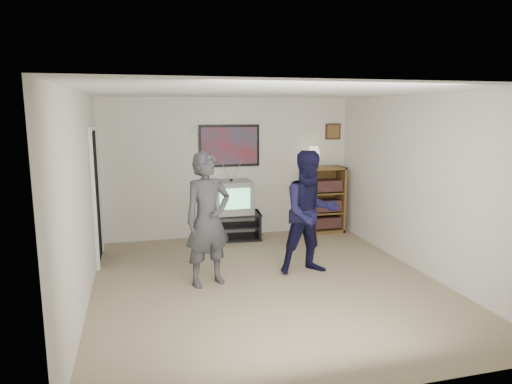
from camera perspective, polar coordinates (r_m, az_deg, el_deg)
name	(u,v)px	position (r m, az deg, el deg)	size (l,w,h in m)	color
room_shell	(261,187)	(6.18, 0.61, 0.61)	(4.51, 5.00, 2.51)	#7F7150
media_stand	(233,226)	(8.19, -2.83, -4.24)	(1.01, 0.63, 0.48)	black
crt_television	(232,197)	(8.07, -3.08, -0.62)	(0.68, 0.58, 0.58)	gray
bookshelf	(323,200)	(8.66, 8.38, -0.95)	(0.75, 0.43, 1.24)	brown
table_lamp	(314,157)	(8.49, 7.22, 4.38)	(0.24, 0.24, 0.38)	#FEE8C0
person_tall	(208,220)	(5.96, -6.05, -3.44)	(0.64, 0.42, 1.76)	#363639
person_short	(310,213)	(6.41, 6.80, -2.58)	(0.85, 0.66, 1.74)	black
controller_left	(203,192)	(6.08, -6.60, -0.01)	(0.04, 0.13, 0.04)	white
controller_right	(304,197)	(6.57, 6.08, -0.58)	(0.04, 0.13, 0.04)	white
poster	(229,146)	(8.19, -3.35, 5.78)	(1.10, 0.03, 0.75)	black
air_vent	(198,129)	(8.09, -7.24, 7.79)	(0.28, 0.02, 0.14)	white
small_picture	(333,132)	(8.80, 9.61, 7.47)	(0.30, 0.03, 0.30)	black
doorway	(96,196)	(7.27, -19.40, -0.52)	(0.03, 0.85, 2.00)	black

